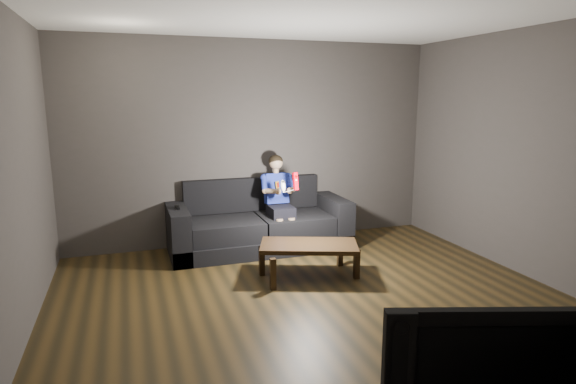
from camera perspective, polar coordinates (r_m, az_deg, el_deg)
name	(u,v)px	position (r m, az deg, el deg)	size (l,w,h in m)	color
floor	(327,316)	(4.54, 4.60, -14.42)	(5.00, 5.00, 0.00)	black
back_wall	(255,143)	(6.49, -3.96, 5.81)	(5.00, 0.04, 2.70)	#3E3A36
right_wall	(554,158)	(5.62, 29.03, 3.56)	(0.04, 5.00, 2.70)	#3E3A36
ceiling	(332,3)	(4.16, 5.23, 21.38)	(5.00, 5.00, 0.02)	white
sofa	(258,226)	(6.34, -3.56, -4.07)	(2.30, 1.00, 0.89)	black
child	(279,193)	(6.24, -1.13, -0.10)	(0.45, 0.55, 1.09)	black
wii_remote_red	(296,181)	(5.84, 0.90, 1.28)	(0.06, 0.09, 0.22)	#EA0012
nunchuk_white	(283,186)	(5.80, -0.59, 0.73)	(0.08, 0.10, 0.16)	silver
wii_remote_black	(177,207)	(5.99, -13.01, -1.76)	(0.04, 0.17, 0.03)	black
coffee_table	(309,248)	(5.31, 2.49, -6.66)	(1.17, 0.86, 0.38)	black
tv	(507,368)	(2.40, 24.50, -18.48)	(1.13, 0.15, 0.65)	black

